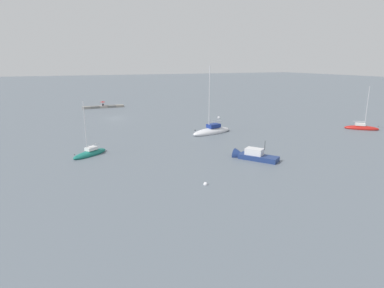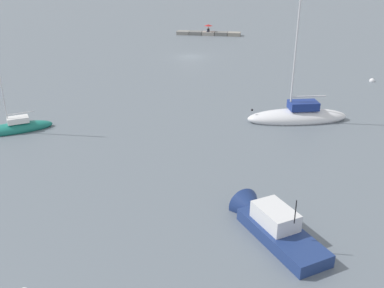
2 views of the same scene
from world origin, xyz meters
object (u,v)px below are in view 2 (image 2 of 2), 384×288
at_px(sailboat_teal_near, 16,128).
at_px(sailboat_white_mid, 297,116).
at_px(person_seated_dark_left, 208,30).
at_px(motorboat_navy_near, 270,224).
at_px(mooring_buoy_near, 372,81).
at_px(umbrella_open_red, 208,25).

height_order(sailboat_teal_near, sailboat_white_mid, sailboat_white_mid).
xyz_separation_m(sailboat_teal_near, sailboat_white_mid, (-22.21, -6.11, 0.14)).
height_order(person_seated_dark_left, sailboat_teal_near, sailboat_teal_near).
bearing_deg(sailboat_white_mid, sailboat_teal_near, 90.34).
distance_m(motorboat_navy_near, mooring_buoy_near, 32.76).
bearing_deg(umbrella_open_red, person_seated_dark_left, 80.19).
bearing_deg(mooring_buoy_near, sailboat_white_mid, 57.82).
distance_m(sailboat_white_mid, motorboat_navy_near, 16.71).
relative_size(umbrella_open_red, motorboat_navy_near, 0.24).
relative_size(sailboat_teal_near, mooring_buoy_near, 13.97).
bearing_deg(mooring_buoy_near, person_seated_dark_left, -51.92).
relative_size(person_seated_dark_left, sailboat_white_mid, 0.06).
distance_m(sailboat_white_mid, mooring_buoy_near, 16.80).
distance_m(person_seated_dark_left, umbrella_open_red, 0.88).
bearing_deg(person_seated_dark_left, motorboat_navy_near, 111.36).
bearing_deg(umbrella_open_red, sailboat_white_mid, 107.20).
xyz_separation_m(person_seated_dark_left, motorboat_navy_near, (-10.89, 59.02, -0.50)).
bearing_deg(sailboat_white_mid, motorboat_navy_near, 157.05).
xyz_separation_m(person_seated_dark_left, umbrella_open_red, (-0.02, -0.09, 0.87)).
bearing_deg(sailboat_teal_near, umbrella_open_red, -46.27).
bearing_deg(person_seated_dark_left, sailboat_teal_near, 90.39).
relative_size(sailboat_white_mid, mooring_buoy_near, 22.00).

